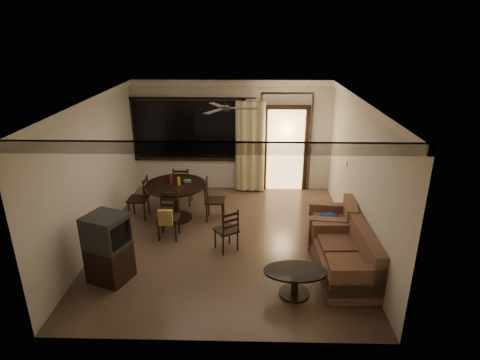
{
  "coord_description": "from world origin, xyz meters",
  "views": [
    {
      "loc": [
        0.45,
        -7.04,
        4.03
      ],
      "look_at": [
        0.26,
        0.2,
        1.21
      ],
      "focal_mm": 30.0,
      "sensor_mm": 36.0,
      "label": 1
    }
  ],
  "objects_px": {
    "dining_chair_east": "(215,207)",
    "sofa": "(348,260)",
    "tv_cabinet": "(108,248)",
    "armchair": "(334,226)",
    "dining_chair_south": "(169,224)",
    "side_chair": "(227,237)",
    "dining_chair_west": "(139,206)",
    "dining_chair_north": "(183,193)",
    "dining_table": "(176,192)",
    "coffee_table": "(295,278)"
  },
  "relations": [
    {
      "from": "tv_cabinet",
      "to": "armchair",
      "type": "bearing_deg",
      "value": 39.77
    },
    {
      "from": "dining_chair_east",
      "to": "coffee_table",
      "type": "distance_m",
      "value": 3.01
    },
    {
      "from": "dining_chair_north",
      "to": "dining_chair_west",
      "type": "bearing_deg",
      "value": 43.24
    },
    {
      "from": "tv_cabinet",
      "to": "coffee_table",
      "type": "height_order",
      "value": "tv_cabinet"
    },
    {
      "from": "dining_table",
      "to": "side_chair",
      "type": "height_order",
      "value": "dining_table"
    },
    {
      "from": "dining_chair_north",
      "to": "sofa",
      "type": "relative_size",
      "value": 0.59
    },
    {
      "from": "dining_table",
      "to": "tv_cabinet",
      "type": "distance_m",
      "value": 2.4
    },
    {
      "from": "dining_chair_east",
      "to": "side_chair",
      "type": "height_order",
      "value": "dining_chair_east"
    },
    {
      "from": "dining_table",
      "to": "sofa",
      "type": "bearing_deg",
      "value": -33.48
    },
    {
      "from": "dining_chair_south",
      "to": "dining_chair_north",
      "type": "xyz_separation_m",
      "value": [
        0.03,
        1.64,
        -0.02
      ]
    },
    {
      "from": "dining_chair_north",
      "to": "dining_table",
      "type": "bearing_deg",
      "value": 90.1
    },
    {
      "from": "dining_chair_west",
      "to": "dining_table",
      "type": "bearing_deg",
      "value": 90.07
    },
    {
      "from": "tv_cabinet",
      "to": "sofa",
      "type": "distance_m",
      "value": 3.99
    },
    {
      "from": "sofa",
      "to": "armchair",
      "type": "xyz_separation_m",
      "value": [
        -0.01,
        1.17,
        0.02
      ]
    },
    {
      "from": "dining_table",
      "to": "dining_chair_east",
      "type": "height_order",
      "value": "dining_table"
    },
    {
      "from": "dining_table",
      "to": "coffee_table",
      "type": "height_order",
      "value": "dining_table"
    },
    {
      "from": "dining_chair_west",
      "to": "armchair",
      "type": "relative_size",
      "value": 0.98
    },
    {
      "from": "dining_chair_south",
      "to": "tv_cabinet",
      "type": "xyz_separation_m",
      "value": [
        -0.7,
        -1.43,
        0.29
      ]
    },
    {
      "from": "dining_table",
      "to": "tv_cabinet",
      "type": "height_order",
      "value": "tv_cabinet"
    },
    {
      "from": "side_chair",
      "to": "dining_chair_east",
      "type": "bearing_deg",
      "value": -108.36
    },
    {
      "from": "armchair",
      "to": "dining_table",
      "type": "bearing_deg",
      "value": 170.35
    },
    {
      "from": "dining_chair_east",
      "to": "side_chair",
      "type": "xyz_separation_m",
      "value": [
        0.34,
        -1.28,
        -0.02
      ]
    },
    {
      "from": "dining_table",
      "to": "dining_chair_east",
      "type": "xyz_separation_m",
      "value": [
        0.84,
        -0.02,
        -0.36
      ]
    },
    {
      "from": "dining_table",
      "to": "coffee_table",
      "type": "distance_m",
      "value": 3.53
    },
    {
      "from": "dining_chair_west",
      "to": "dining_chair_east",
      "type": "xyz_separation_m",
      "value": [
        1.67,
        -0.03,
        0.0
      ]
    },
    {
      "from": "sofa",
      "to": "dining_chair_west",
      "type": "bearing_deg",
      "value": 149.99
    },
    {
      "from": "tv_cabinet",
      "to": "coffee_table",
      "type": "xyz_separation_m",
      "value": [
        3.05,
        -0.34,
        -0.3
      ]
    },
    {
      "from": "dining_chair_north",
      "to": "coffee_table",
      "type": "relative_size",
      "value": 0.95
    },
    {
      "from": "sofa",
      "to": "tv_cabinet",
      "type": "bearing_deg",
      "value": 179.89
    },
    {
      "from": "dining_table",
      "to": "side_chair",
      "type": "bearing_deg",
      "value": -48.04
    },
    {
      "from": "dining_chair_east",
      "to": "dining_chair_south",
      "type": "distance_m",
      "value": 1.2
    },
    {
      "from": "dining_chair_north",
      "to": "coffee_table",
      "type": "height_order",
      "value": "dining_chair_north"
    },
    {
      "from": "tv_cabinet",
      "to": "side_chair",
      "type": "relative_size",
      "value": 1.36
    },
    {
      "from": "sofa",
      "to": "side_chair",
      "type": "distance_m",
      "value": 2.26
    },
    {
      "from": "dining_chair_east",
      "to": "sofa",
      "type": "bearing_deg",
      "value": -130.24
    },
    {
      "from": "dining_chair_east",
      "to": "tv_cabinet",
      "type": "distance_m",
      "value": 2.77
    },
    {
      "from": "dining_chair_east",
      "to": "tv_cabinet",
      "type": "height_order",
      "value": "tv_cabinet"
    },
    {
      "from": "side_chair",
      "to": "dining_chair_south",
      "type": "bearing_deg",
      "value": -53.45
    },
    {
      "from": "dining_chair_south",
      "to": "dining_chair_north",
      "type": "height_order",
      "value": "same"
    },
    {
      "from": "dining_chair_south",
      "to": "sofa",
      "type": "relative_size",
      "value": 0.59
    },
    {
      "from": "armchair",
      "to": "dining_chair_west",
      "type": "bearing_deg",
      "value": 173.46
    },
    {
      "from": "dining_table",
      "to": "coffee_table",
      "type": "relative_size",
      "value": 1.3
    },
    {
      "from": "dining_chair_west",
      "to": "dining_chair_north",
      "type": "height_order",
      "value": "same"
    },
    {
      "from": "dining_chair_east",
      "to": "dining_chair_south",
      "type": "bearing_deg",
      "value": 135.7
    },
    {
      "from": "tv_cabinet",
      "to": "armchair",
      "type": "height_order",
      "value": "tv_cabinet"
    },
    {
      "from": "dining_chair_south",
      "to": "side_chair",
      "type": "distance_m",
      "value": 1.27
    },
    {
      "from": "armchair",
      "to": "side_chair",
      "type": "height_order",
      "value": "armchair"
    },
    {
      "from": "dining_chair_south",
      "to": "dining_chair_east",
      "type": "bearing_deg",
      "value": 45.7
    },
    {
      "from": "dining_chair_south",
      "to": "dining_chair_north",
      "type": "bearing_deg",
      "value": 90.0
    },
    {
      "from": "dining_chair_south",
      "to": "dining_table",
      "type": "bearing_deg",
      "value": 89.91
    }
  ]
}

